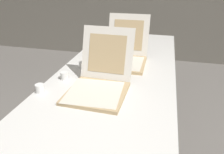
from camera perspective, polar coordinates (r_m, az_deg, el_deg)
The scene contains 6 objects.
table at distance 1.67m, azimuth 0.88°, elevation -0.36°, with size 0.90×2.50×0.72m.
pizza_box_front at distance 1.40m, azimuth -3.48°, elevation -1.67°, with size 0.38×0.50×0.37m.
pizza_box_middle at distance 1.85m, azimuth 3.27°, elevation 5.48°, with size 0.37×0.47×0.37m.
cup_white_near_center at distance 1.59m, azimuth -12.44°, elevation 0.36°, with size 0.06×0.06×0.06m, color white.
cup_white_near_left at distance 1.46m, azimuth -18.56°, elevation -2.87°, with size 0.06×0.06×0.06m, color white.
cup_white_mid at distance 1.75m, azimuth -7.82°, elevation 3.11°, with size 0.06×0.06×0.06m, color white.
Camera 1 is at (0.34, -0.78, 1.42)m, focal length 34.54 mm.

